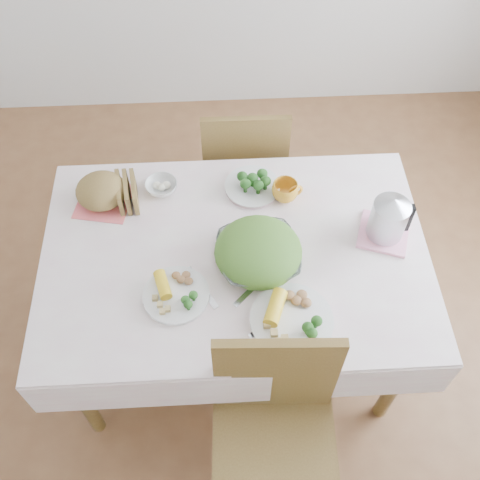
{
  "coord_description": "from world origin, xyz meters",
  "views": [
    {
      "loc": [
        -0.05,
        -1.23,
        2.55
      ],
      "look_at": [
        0.02,
        0.02,
        0.82
      ],
      "focal_mm": 42.0,
      "sensor_mm": 36.0,
      "label": 1
    }
  ],
  "objects_px": {
    "salad_bowl": "(258,256)",
    "dinner_plate_left": "(176,295)",
    "dinner_plate_right": "(292,321)",
    "chair_far": "(244,161)",
    "electric_kettle": "(389,215)",
    "yellow_mug": "(285,191)",
    "chair_near": "(275,457)",
    "dining_table": "(236,303)"
  },
  "relations": [
    {
      "from": "salad_bowl",
      "to": "dinner_plate_left",
      "type": "xyz_separation_m",
      "value": [
        -0.31,
        -0.14,
        -0.03
      ]
    },
    {
      "from": "chair_near",
      "to": "dinner_plate_right",
      "type": "distance_m",
      "value": 0.5
    },
    {
      "from": "salad_bowl",
      "to": "electric_kettle",
      "type": "height_order",
      "value": "electric_kettle"
    },
    {
      "from": "dinner_plate_left",
      "to": "electric_kettle",
      "type": "bearing_deg",
      "value": 16.57
    },
    {
      "from": "chair_near",
      "to": "dinner_plate_right",
      "type": "bearing_deg",
      "value": 80.79
    },
    {
      "from": "chair_near",
      "to": "electric_kettle",
      "type": "height_order",
      "value": "electric_kettle"
    },
    {
      "from": "chair_far",
      "to": "salad_bowl",
      "type": "bearing_deg",
      "value": 91.24
    },
    {
      "from": "yellow_mug",
      "to": "dinner_plate_right",
      "type": "bearing_deg",
      "value": -93.23
    },
    {
      "from": "dining_table",
      "to": "yellow_mug",
      "type": "xyz_separation_m",
      "value": [
        0.22,
        0.27,
        0.43
      ]
    },
    {
      "from": "dinner_plate_left",
      "to": "dinner_plate_right",
      "type": "relative_size",
      "value": 0.82
    },
    {
      "from": "chair_far",
      "to": "dinner_plate_left",
      "type": "bearing_deg",
      "value": 73.25
    },
    {
      "from": "chair_far",
      "to": "electric_kettle",
      "type": "bearing_deg",
      "value": 126.32
    },
    {
      "from": "dining_table",
      "to": "salad_bowl",
      "type": "relative_size",
      "value": 4.5
    },
    {
      "from": "chair_near",
      "to": "yellow_mug",
      "type": "height_order",
      "value": "chair_near"
    },
    {
      "from": "dining_table",
      "to": "salad_bowl",
      "type": "distance_m",
      "value": 0.44
    },
    {
      "from": "dinner_plate_left",
      "to": "yellow_mug",
      "type": "bearing_deg",
      "value": 45.55
    },
    {
      "from": "chair_far",
      "to": "yellow_mug",
      "type": "xyz_separation_m",
      "value": [
        0.14,
        -0.51,
        0.34
      ]
    },
    {
      "from": "dinner_plate_left",
      "to": "yellow_mug",
      "type": "relative_size",
      "value": 2.25
    },
    {
      "from": "dinner_plate_right",
      "to": "chair_near",
      "type": "bearing_deg",
      "value": -101.68
    },
    {
      "from": "dinner_plate_right",
      "to": "yellow_mug",
      "type": "height_order",
      "value": "yellow_mug"
    },
    {
      "from": "chair_near",
      "to": "dinner_plate_left",
      "type": "bearing_deg",
      "value": 125.48
    },
    {
      "from": "salad_bowl",
      "to": "dinner_plate_left",
      "type": "distance_m",
      "value": 0.34
    },
    {
      "from": "chair_near",
      "to": "yellow_mug",
      "type": "relative_size",
      "value": 9.02
    },
    {
      "from": "chair_near",
      "to": "yellow_mug",
      "type": "bearing_deg",
      "value": 85.83
    },
    {
      "from": "chair_near",
      "to": "chair_far",
      "type": "height_order",
      "value": "chair_near"
    },
    {
      "from": "salad_bowl",
      "to": "dinner_plate_left",
      "type": "bearing_deg",
      "value": -155.55
    },
    {
      "from": "dinner_plate_left",
      "to": "yellow_mug",
      "type": "xyz_separation_m",
      "value": [
        0.44,
        0.45,
        0.03
      ]
    },
    {
      "from": "dinner_plate_left",
      "to": "dinner_plate_right",
      "type": "bearing_deg",
      "value": -17.12
    },
    {
      "from": "dining_table",
      "to": "dinner_plate_right",
      "type": "bearing_deg",
      "value": -58.97
    },
    {
      "from": "dinner_plate_left",
      "to": "chair_near",
      "type": "bearing_deg",
      "value": -56.99
    },
    {
      "from": "dining_table",
      "to": "yellow_mug",
      "type": "bearing_deg",
      "value": 50.9
    },
    {
      "from": "dining_table",
      "to": "yellow_mug",
      "type": "relative_size",
      "value": 12.85
    },
    {
      "from": "chair_near",
      "to": "salad_bowl",
      "type": "height_order",
      "value": "chair_near"
    },
    {
      "from": "dinner_plate_left",
      "to": "electric_kettle",
      "type": "xyz_separation_m",
      "value": [
        0.81,
        0.24,
        0.11
      ]
    },
    {
      "from": "yellow_mug",
      "to": "electric_kettle",
      "type": "xyz_separation_m",
      "value": [
        0.37,
        -0.21,
        0.08
      ]
    },
    {
      "from": "dining_table",
      "to": "chair_near",
      "type": "distance_m",
      "value": 0.71
    },
    {
      "from": "electric_kettle",
      "to": "dining_table",
      "type": "bearing_deg",
      "value": 169.2
    },
    {
      "from": "chair_near",
      "to": "yellow_mug",
      "type": "xyz_separation_m",
      "value": [
        0.11,
        0.96,
        0.34
      ]
    },
    {
      "from": "salad_bowl",
      "to": "dinner_plate_right",
      "type": "xyz_separation_m",
      "value": [
        0.1,
        -0.27,
        -0.03
      ]
    },
    {
      "from": "chair_far",
      "to": "dining_table",
      "type": "bearing_deg",
      "value": 85.01
    },
    {
      "from": "chair_near",
      "to": "dinner_plate_right",
      "type": "xyz_separation_m",
      "value": [
        0.08,
        0.38,
        0.31
      ]
    },
    {
      "from": "chair_near",
      "to": "electric_kettle",
      "type": "distance_m",
      "value": 0.99
    }
  ]
}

